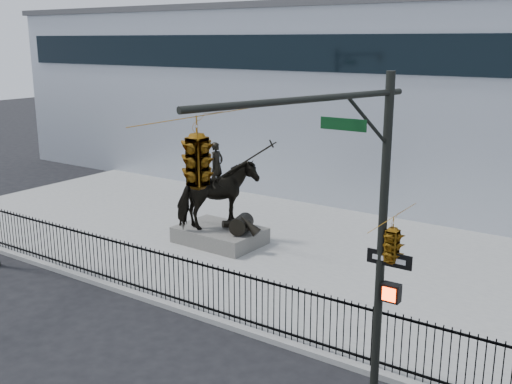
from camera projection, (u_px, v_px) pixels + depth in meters
The scene contains 7 objects.
ground at pixel (136, 320), 16.62m from camera, with size 120.00×120.00×0.00m, color black.
plaza at pixel (273, 248), 22.19m from camera, with size 30.00×12.00×0.15m, color gray.
building at pixel (407, 100), 31.48m from camera, with size 44.00×14.00×9.00m, color #B1B6C1.
picket_fence at pixel (165, 276), 17.39m from camera, with size 22.10×0.10×1.50m.
statue_plinth at pixel (220, 235), 22.47m from camera, with size 3.12×2.15×0.59m, color #585550.
equestrian_statue at pixel (221, 196), 22.06m from camera, with size 4.01×2.53×3.39m.
traffic_signal_right at pixel (305, 202), 10.28m from camera, with size 2.17×6.86×7.00m.
Camera 1 is at (11.38, -10.65, 7.56)m, focal length 42.00 mm.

